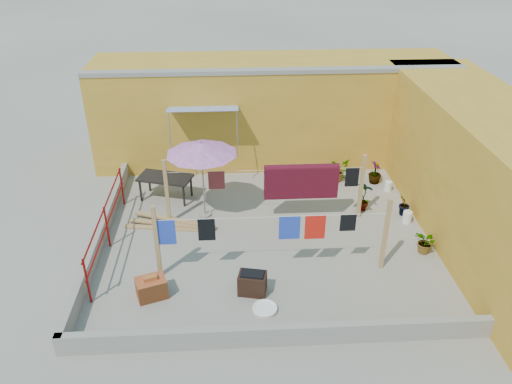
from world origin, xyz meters
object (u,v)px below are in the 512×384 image
patio_umbrella (201,149)px  plant_back_a (337,169)px  outdoor_table (165,179)px  green_hose (346,174)px  brazier (252,283)px  water_jug_b (388,186)px  white_basin (265,309)px  brick_stack (151,288)px  water_jug_a (407,217)px

patio_umbrella → plant_back_a: bearing=24.4°
patio_umbrella → outdoor_table: size_ratio=1.34×
green_hose → plant_back_a: (-0.37, -0.36, 0.33)m
brazier → water_jug_b: (4.18, 4.24, -0.11)m
white_basin → water_jug_b: water_jug_b is taller
patio_umbrella → plant_back_a: size_ratio=2.94×
outdoor_table → patio_umbrella: bearing=-41.4°
brick_stack → plant_back_a: plant_back_a is taller
white_basin → plant_back_a: (2.58, 5.51, 0.32)m
brick_stack → plant_back_a: size_ratio=0.98×
patio_umbrella → green_hose: 5.14m
brick_stack → brazier: size_ratio=1.11×
water_jug_a → green_hose: water_jug_a is taller
water_jug_b → brazier: bearing=-134.6°
outdoor_table → plant_back_a: (5.02, 0.79, -0.25)m
green_hose → water_jug_b: bearing=-46.5°
outdoor_table → white_basin: (2.45, -4.72, -0.57)m
brazier → white_basin: (0.23, -0.57, -0.21)m
brick_stack → water_jug_b: brick_stack is taller
brick_stack → brazier: 2.12m
brazier → water_jug_a: (4.18, 2.52, -0.09)m
water_jug_b → green_hose: size_ratio=0.66×
patio_umbrella → brick_stack: bearing=-107.7°
brazier → plant_back_a: plant_back_a is taller
patio_umbrella → white_basin: (1.33, -3.74, -1.90)m
brick_stack → water_jug_b: 7.59m
water_jug_a → brazier: bearing=-148.9°
green_hose → plant_back_a: plant_back_a is taller
green_hose → brazier: bearing=-120.9°
brazier → brick_stack: bearing=-180.0°
patio_umbrella → plant_back_a: (3.91, 1.77, -1.58)m
patio_umbrella → brick_stack: patio_umbrella is taller
brazier → patio_umbrella: bearing=109.2°
outdoor_table → water_jug_a: bearing=-14.3°
green_hose → plant_back_a: size_ratio=0.69×
brick_stack → water_jug_a: size_ratio=1.96×
patio_umbrella → plant_back_a: 4.57m
outdoor_table → brick_stack: outdoor_table is taller
green_hose → white_basin: bearing=-116.6°
patio_umbrella → water_jug_a: 5.61m
white_basin → plant_back_a: size_ratio=0.71×
patio_umbrella → water_jug_b: (5.28, 1.07, -1.80)m
brazier → water_jug_b: 5.95m
white_basin → green_hose: white_basin is taller
white_basin → plant_back_a: plant_back_a is taller
brick_stack → water_jug_a: brick_stack is taller
water_jug_b → green_hose: 1.47m
green_hose → plant_back_a: 0.61m
plant_back_a → patio_umbrella: bearing=-155.6°
water_jug_a → water_jug_b: (0.00, 1.72, -0.02)m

